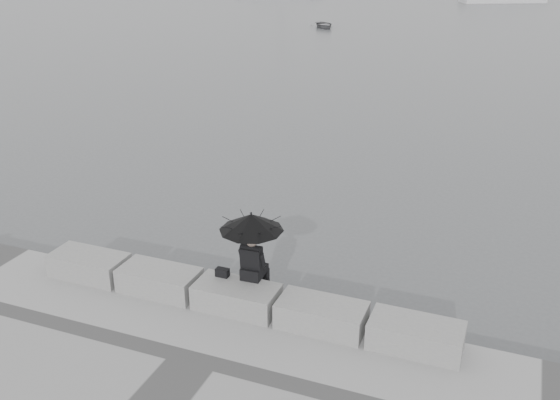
% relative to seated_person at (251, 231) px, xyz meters
% --- Properties ---
extents(ground, '(360.00, 360.00, 0.00)m').
position_rel_seated_person_xyz_m(ground, '(-0.16, 0.08, -2.02)').
color(ground, '#4C4E51').
rests_on(ground, ground).
extents(stone_block_far_left, '(1.60, 0.80, 0.50)m').
position_rel_seated_person_xyz_m(stone_block_far_left, '(-3.56, -0.37, -1.27)').
color(stone_block_far_left, gray).
rests_on(stone_block_far_left, promenade).
extents(stone_block_left, '(1.60, 0.80, 0.50)m').
position_rel_seated_person_xyz_m(stone_block_left, '(-1.86, -0.37, -1.27)').
color(stone_block_left, gray).
rests_on(stone_block_left, promenade).
extents(stone_block_centre, '(1.60, 0.80, 0.50)m').
position_rel_seated_person_xyz_m(stone_block_centre, '(-0.16, -0.37, -1.27)').
color(stone_block_centre, gray).
rests_on(stone_block_centre, promenade).
extents(stone_block_right, '(1.60, 0.80, 0.50)m').
position_rel_seated_person_xyz_m(stone_block_right, '(1.54, -0.37, -1.27)').
color(stone_block_right, gray).
rests_on(stone_block_right, promenade).
extents(stone_block_far_right, '(1.60, 0.80, 0.50)m').
position_rel_seated_person_xyz_m(stone_block_far_right, '(3.24, -0.37, -1.27)').
color(stone_block_far_right, gray).
rests_on(stone_block_far_right, promenade).
extents(seated_person, '(1.22, 1.22, 1.39)m').
position_rel_seated_person_xyz_m(seated_person, '(0.00, 0.00, 0.00)').
color(seated_person, black).
rests_on(seated_person, stone_block_centre).
extents(bag, '(0.26, 0.15, 0.17)m').
position_rel_seated_person_xyz_m(bag, '(-0.57, -0.14, -0.93)').
color(bag, black).
rests_on(bag, stone_block_centre).
extents(dinghy, '(3.06, 2.64, 0.49)m').
position_rel_seated_person_xyz_m(dinghy, '(-12.36, 42.92, -1.77)').
color(dinghy, gray).
rests_on(dinghy, ground).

